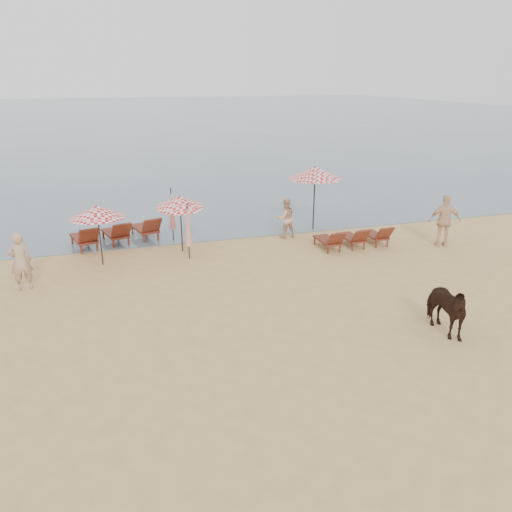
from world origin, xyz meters
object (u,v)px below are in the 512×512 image
(umbrella_closed_left, at_px, (172,209))
(beachgoer_left, at_px, (20,261))
(umbrella_open_left_a, at_px, (97,212))
(beachgoer_right_b, at_px, (445,221))
(umbrella_open_left_b, at_px, (180,202))
(beachgoer_right_a, at_px, (286,218))
(umbrella_open_right, at_px, (315,173))
(cow, at_px, (443,307))
(lounger_cluster_right, at_px, (354,237))
(lounger_cluster_left, at_px, (117,233))
(umbrella_closed_right, at_px, (188,225))

(umbrella_closed_left, relative_size, beachgoer_left, 1.18)
(umbrella_open_left_a, height_order, beachgoer_right_b, umbrella_open_left_a)
(umbrella_open_left_a, distance_m, umbrella_closed_left, 3.32)
(umbrella_open_left_b, distance_m, beachgoer_right_b, 9.76)
(umbrella_open_left_a, height_order, beachgoer_right_a, umbrella_open_left_a)
(umbrella_closed_left, relative_size, beachgoer_right_b, 1.07)
(umbrella_open_left_a, bearing_deg, umbrella_open_right, 8.10)
(cow, distance_m, beachgoer_left, 11.89)
(umbrella_open_right, bearing_deg, umbrella_closed_left, -173.93)
(lounger_cluster_right, bearing_deg, lounger_cluster_left, 158.86)
(lounger_cluster_left, relative_size, umbrella_open_left_b, 1.60)
(umbrella_open_right, xyz_separation_m, cow, (-0.43, -9.16, -1.69))
(umbrella_open_right, bearing_deg, beachgoer_right_b, -34.01)
(umbrella_closed_left, distance_m, cow, 10.75)
(beachgoer_left, bearing_deg, cow, 136.77)
(umbrella_open_left_b, height_order, beachgoer_left, umbrella_open_left_b)
(beachgoer_right_a, bearing_deg, umbrella_closed_left, -14.05)
(umbrella_open_left_a, xyz_separation_m, beachgoer_right_a, (6.98, 1.09, -1.07))
(umbrella_closed_right, distance_m, beachgoer_left, 5.34)
(umbrella_closed_left, relative_size, cow, 1.29)
(umbrella_closed_left, bearing_deg, beachgoer_right_a, -10.67)
(umbrella_open_right, bearing_deg, umbrella_open_left_a, -160.74)
(lounger_cluster_left, distance_m, beachgoer_right_b, 12.29)
(cow, bearing_deg, lounger_cluster_left, 127.32)
(umbrella_open_left_a, relative_size, umbrella_closed_right, 1.02)
(lounger_cluster_left, bearing_deg, umbrella_closed_right, -61.23)
(umbrella_closed_left, xyz_separation_m, cow, (5.36, -9.30, -0.60))
(umbrella_closed_right, distance_m, beachgoer_right_b, 9.45)
(lounger_cluster_right, bearing_deg, umbrella_open_left_b, 165.16)
(lounger_cluster_left, relative_size, umbrella_open_right, 1.30)
(umbrella_open_left_b, xyz_separation_m, umbrella_closed_left, (-0.15, 1.30, -0.56))
(umbrella_open_left_b, bearing_deg, beachgoer_left, -157.13)
(umbrella_closed_left, height_order, beachgoer_right_b, umbrella_closed_left)
(beachgoer_left, xyz_separation_m, beachgoer_right_a, (9.26, 2.54, -0.10))
(umbrella_closed_left, relative_size, beachgoer_right_a, 1.33)
(cow, relative_size, beachgoer_right_a, 1.04)
(umbrella_open_left_a, distance_m, beachgoer_right_b, 12.41)
(umbrella_open_right, height_order, beachgoer_right_a, umbrella_open_right)
(lounger_cluster_left, bearing_deg, umbrella_open_left_b, -49.69)
(umbrella_open_left_b, height_order, umbrella_closed_left, umbrella_open_left_b)
(beachgoer_right_b, bearing_deg, umbrella_open_left_b, 7.86)
(umbrella_open_right, relative_size, cow, 1.61)
(lounger_cluster_right, relative_size, umbrella_open_left_a, 1.27)
(lounger_cluster_left, bearing_deg, beachgoer_right_b, -33.33)
(umbrella_open_left_b, height_order, beachgoer_right_b, umbrella_open_left_b)
(umbrella_open_left_b, bearing_deg, lounger_cluster_right, -11.83)
(lounger_cluster_right, relative_size, umbrella_open_left_b, 1.23)
(lounger_cluster_left, bearing_deg, umbrella_open_right, -18.21)
(lounger_cluster_right, relative_size, beachgoer_right_b, 1.34)
(umbrella_open_left_b, bearing_deg, umbrella_closed_left, 97.42)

